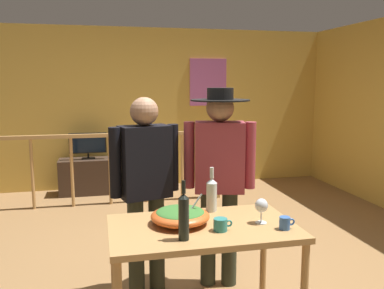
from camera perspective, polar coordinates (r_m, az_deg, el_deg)
name	(u,v)px	position (r m, az deg, el deg)	size (l,w,h in m)	color
ground_plane	(193,267)	(4.04, 0.18, -16.65)	(8.40, 8.40, 0.00)	olive
back_wall	(150,108)	(6.85, -5.91, 5.06)	(6.04, 0.10, 2.59)	gold
framed_picture	(208,82)	(6.96, 2.25, 8.65)	(0.63, 0.03, 0.78)	#B55CA7
stair_railing	(127,157)	(5.88, -9.01, -1.77)	(3.72, 0.10, 1.07)	#B2844C
tv_console	(89,176)	(6.60, -14.11, -4.28)	(0.90, 0.40, 0.55)	#38281E
flat_screen_tv	(88,144)	(6.47, -14.29, 0.11)	(0.56, 0.12, 0.41)	black
serving_table	(203,238)	(2.82, 1.51, -12.81)	(1.24, 0.74, 0.78)	#B2844C
salad_bowl	(180,215)	(2.81, -1.65, -9.81)	(0.40, 0.40, 0.20)	#DB5B23
wine_glass	(261,206)	(2.84, 9.63, -8.48)	(0.09, 0.09, 0.17)	silver
wine_bottle_clear	(212,194)	(3.05, 2.75, -6.85)	(0.08, 0.08, 0.33)	silver
wine_bottle_dark	(184,216)	(2.51, -1.16, -9.86)	(0.07, 0.07, 0.37)	black
mug_teal	(221,225)	(2.69, 4.01, -11.05)	(0.13, 0.09, 0.08)	teal
mug_blue	(285,223)	(2.78, 12.81, -10.59)	(0.11, 0.07, 0.08)	#3866B2
person_standing_left	(145,180)	(3.31, -6.50, -4.94)	(0.56, 0.31, 1.61)	#2D3323
person_standing_right	(219,169)	(3.42, 3.84, -3.44)	(0.58, 0.48, 1.68)	#2D3323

